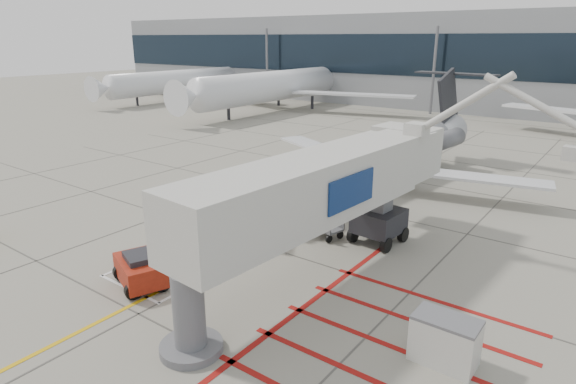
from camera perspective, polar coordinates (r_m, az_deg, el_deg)
The scene contains 10 objects.
ground_plane at distance 22.74m, azimuth -9.15°, elevation -9.77°, with size 260.00×260.00×0.00m, color gray.
regional_jet at distance 32.63m, azimuth 7.43°, elevation 6.09°, with size 23.56×29.70×7.78m, color silver, non-canonical shape.
jet_bridge at distance 20.37m, azimuth 2.51°, elevation -1.19°, with size 9.03×19.06×7.62m, color beige, non-canonical shape.
pushback_tug at distance 22.31m, azimuth -17.11°, elevation -8.69°, with size 2.68×1.68×1.57m, color #9C200F, non-canonical shape.
baggage_cart at distance 26.45m, azimuth 4.45°, elevation -4.14°, with size 1.83×1.15×1.15m, color #545559, non-canonical shape.
ground_power_unit at distance 17.55m, azimuth 18.10°, elevation -16.37°, with size 2.11×1.23×1.67m, color beige, non-canonical shape.
cone_nose at distance 30.31m, azimuth -8.04°, elevation -2.03°, with size 0.35×0.35×0.48m, color #F35A0C.
cone_side at distance 27.12m, azimuth 4.04°, elevation -4.35°, with size 0.33×0.33×0.46m, color #E9420C.
bg_aircraft_a at distance 89.18m, azimuth -11.68°, elevation 14.43°, with size 34.33×38.15×11.44m, color silver, non-canonical shape.
bg_aircraft_b at distance 74.66m, azimuth -0.15°, elevation 14.79°, with size 39.02×43.35×13.01m, color silver, non-canonical shape.
Camera 1 is at (14.67, -13.88, 10.44)m, focal length 30.00 mm.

